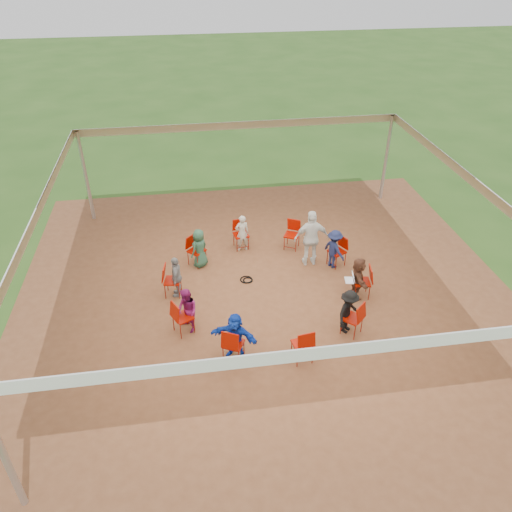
{
  "coord_description": "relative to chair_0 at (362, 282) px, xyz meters",
  "views": [
    {
      "loc": [
        -1.87,
        -10.28,
        8.08
      ],
      "look_at": [
        -0.24,
        0.3,
        1.07
      ],
      "focal_mm": 35.0,
      "sensor_mm": 36.0,
      "label": 1
    }
  ],
  "objects": [
    {
      "name": "chair_4",
      "position": [
        -4.16,
        2.15,
        0.0
      ],
      "size": [
        0.61,
        0.61,
        0.9
      ],
      "primitive_type": null,
      "rotation": [
        0.0,
        0.0,
        -2.36
      ],
      "color": "#9E0E00",
      "rests_on": "ground"
    },
    {
      "name": "person_seated_3",
      "position": [
        -4.07,
        2.06,
        0.14
      ],
      "size": [
        0.63,
        0.63,
        1.16
      ],
      "primitive_type": "imported",
      "rotation": [
        0.0,
        0.0,
        -2.36
      ],
      "color": "#285139",
      "rests_on": "ground"
    },
    {
      "name": "person_seated_6",
      "position": [
        -3.5,
        -1.68,
        0.14
      ],
      "size": [
        1.14,
        0.85,
        1.16
      ],
      "primitive_type": "imported",
      "rotation": [
        0.0,
        0.0,
        -0.48
      ],
      "color": "#0F34AE",
      "rests_on": "ground"
    },
    {
      "name": "ground",
      "position": [
        -2.43,
        0.4,
        -0.45
      ],
      "size": [
        80.0,
        80.0,
        0.0
      ],
      "primitive_type": "plane",
      "color": "#2A4F18",
      "rests_on": "ground"
    },
    {
      "name": "chair_1",
      "position": [
        -0.23,
        1.5,
        0.0
      ],
      "size": [
        0.58,
        0.57,
        0.9
      ],
      "primitive_type": null,
      "rotation": [
        0.0,
        0.0,
        2.04
      ],
      "color": "#9E0E00",
      "rests_on": "ground"
    },
    {
      "name": "person_seated_7",
      "position": [
        -0.78,
        -1.27,
        0.14
      ],
      "size": [
        0.8,
        0.79,
        1.16
      ],
      "primitive_type": "imported",
      "rotation": [
        0.0,
        0.0,
        0.78
      ],
      "color": "black",
      "rests_on": "ground"
    },
    {
      "name": "chair_0",
      "position": [
        0.0,
        0.0,
        0.0
      ],
      "size": [
        0.5,
        0.49,
        0.9
      ],
      "primitive_type": null,
      "rotation": [
        0.0,
        0.0,
        1.41
      ],
      "color": "#9E0E00",
      "rests_on": "ground"
    },
    {
      "name": "chair_8",
      "position": [
        -2.06,
        -2.03,
        0.0
      ],
      "size": [
        0.48,
        0.5,
        0.9
      ],
      "primitive_type": null,
      "rotation": [
        0.0,
        0.0,
        0.15
      ],
      "color": "#9E0E00",
      "rests_on": "ground"
    },
    {
      "name": "chair_6",
      "position": [
        -4.63,
        -0.71,
        0.0
      ],
      "size": [
        0.58,
        0.57,
        0.9
      ],
      "primitive_type": null,
      "rotation": [
        0.0,
        0.0,
        -1.11
      ],
      "color": "#9E0E00",
      "rests_on": "ground"
    },
    {
      "name": "laptop",
      "position": [
        -0.28,
        0.05,
        0.11
      ],
      "size": [
        0.29,
        0.35,
        0.21
      ],
      "rotation": [
        0.0,
        0.0,
        1.41
      ],
      "color": "#B7B7BC",
      "rests_on": "ground"
    },
    {
      "name": "standing_person",
      "position": [
        -0.95,
        1.69,
        0.4
      ],
      "size": [
        1.0,
        0.53,
        1.69
      ],
      "primitive_type": "imported",
      "rotation": [
        0.0,
        0.0,
        3.11
      ],
      "color": "silver",
      "rests_on": "ground"
    },
    {
      "name": "cable_coil",
      "position": [
        -2.86,
        1.13,
        -0.43
      ],
      "size": [
        0.42,
        0.42,
        0.03
      ],
      "rotation": [
        0.0,
        0.0,
        -0.24
      ],
      "color": "black",
      "rests_on": "ground"
    },
    {
      "name": "person_seated_2",
      "position": [
        -2.78,
        2.71,
        0.14
      ],
      "size": [
        0.46,
        0.34,
        1.16
      ],
      "primitive_type": "imported",
      "rotation": [
        0.0,
        0.0,
        -2.99
      ],
      "color": "#B5B19E",
      "rests_on": "ground"
    },
    {
      "name": "chair_3",
      "position": [
        -2.8,
        2.83,
        0.0
      ],
      "size": [
        0.48,
        0.5,
        0.9
      ],
      "primitive_type": null,
      "rotation": [
        0.0,
        0.0,
        -2.99
      ],
      "color": "#9E0E00",
      "rests_on": "ground"
    },
    {
      "name": "chair_5",
      "position": [
        -4.86,
        0.8,
        0.0
      ],
      "size": [
        0.5,
        0.49,
        0.9
      ],
      "primitive_type": null,
      "rotation": [
        0.0,
        0.0,
        -1.73
      ],
      "color": "#9E0E00",
      "rests_on": "ground"
    },
    {
      "name": "person_seated_1",
      "position": [
        -0.34,
        1.45,
        0.14
      ],
      "size": [
        0.67,
        0.84,
        1.16
      ],
      "primitive_type": "imported",
      "rotation": [
        0.0,
        0.0,
        2.04
      ],
      "color": "#181F44",
      "rests_on": "ground"
    },
    {
      "name": "chair_2",
      "position": [
        -1.3,
        2.58,
        0.0
      ],
      "size": [
        0.58,
        0.58,
        0.9
      ],
      "primitive_type": null,
      "rotation": [
        0.0,
        0.0,
        2.66
      ],
      "color": "#9E0E00",
      "rests_on": "ground"
    },
    {
      "name": "person_seated_4",
      "position": [
        -4.74,
        0.78,
        0.14
      ],
      "size": [
        0.45,
        0.73,
        1.16
      ],
      "primitive_type": "imported",
      "rotation": [
        0.0,
        0.0,
        -1.73
      ],
      "color": "gray",
      "rests_on": "ground"
    },
    {
      "name": "tent",
      "position": [
        -2.43,
        0.4,
        1.92
      ],
      "size": [
        10.33,
        10.33,
        3.0
      ],
      "color": "#B2B2B7",
      "rests_on": "ground"
    },
    {
      "name": "dirt_patch",
      "position": [
        -2.43,
        0.4,
        -0.44
      ],
      "size": [
        13.0,
        13.0,
        0.0
      ],
      "primitive_type": "plane",
      "color": "brown",
      "rests_on": "ground"
    },
    {
      "name": "chair_7",
      "position": [
        -3.56,
        -1.79,
        0.0
      ],
      "size": [
        0.58,
        0.58,
        0.9
      ],
      "primitive_type": null,
      "rotation": [
        0.0,
        0.0,
        -0.48
      ],
      "color": "#9E0E00",
      "rests_on": "ground"
    },
    {
      "name": "person_seated_5",
      "position": [
        -4.52,
        -0.65,
        0.14
      ],
      "size": [
        0.54,
        0.65,
        1.16
      ],
      "primitive_type": "imported",
      "rotation": [
        0.0,
        0.0,
        -1.11
      ],
      "color": "#7C1757",
      "rests_on": "ground"
    },
    {
      "name": "person_seated_0",
      "position": [
        -0.12,
        0.02,
        0.14
      ],
      "size": [
        0.57,
        1.13,
        1.16
      ],
      "primitive_type": "imported",
      "rotation": [
        0.0,
        0.0,
        1.41
      ],
      "color": "#553021",
      "rests_on": "ground"
    },
    {
      "name": "chair_9",
      "position": [
        -0.7,
        -1.35,
        0.0
      ],
      "size": [
        0.61,
        0.61,
        0.9
      ],
      "primitive_type": null,
      "rotation": [
        0.0,
        0.0,
        0.78
      ],
      "color": "#9E0E00",
      "rests_on": "ground"
    }
  ]
}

